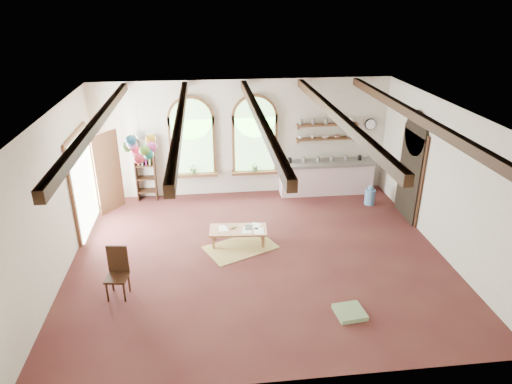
{
  "coord_description": "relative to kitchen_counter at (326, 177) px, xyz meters",
  "views": [
    {
      "loc": [
        -1.03,
        -8.47,
        5.31
      ],
      "look_at": [
        0.01,
        0.6,
        1.27
      ],
      "focal_mm": 32.0,
      "sensor_mm": 36.0,
      "label": 1
    }
  ],
  "objects": [
    {
      "name": "floor_mat",
      "position": [
        -2.66,
        -2.8,
        -0.47
      ],
      "size": [
        1.76,
        1.48,
        0.02
      ],
      "primitive_type": "cube",
      "rotation": [
        0.0,
        0.0,
        0.43
      ],
      "color": "tan",
      "rests_on": "floor"
    },
    {
      "name": "ceiling_beams",
      "position": [
        -2.3,
        -3.2,
        2.62
      ],
      "size": [
        6.2,
        6.8,
        0.18
      ],
      "primitive_type": null,
      "color": "#392012",
      "rests_on": "ceiling"
    },
    {
      "name": "coffee_table",
      "position": [
        -2.7,
        -2.6,
        -0.15
      ],
      "size": [
        1.33,
        0.69,
        0.37
      ],
      "color": "tan",
      "rests_on": "floor"
    },
    {
      "name": "tablet",
      "position": [
        -2.45,
        -2.55,
        -0.1
      ],
      "size": [
        0.2,
        0.26,
        0.01
      ],
      "primitive_type": "cube",
      "rotation": [
        0.0,
        0.0,
        -0.15
      ],
      "color": "black",
      "rests_on": "coffee_table"
    },
    {
      "name": "wall_clock",
      "position": [
        1.25,
        0.25,
        1.42
      ],
      "size": [
        0.32,
        0.04,
        0.32
      ],
      "primitive_type": "cylinder",
      "rotation": [
        1.57,
        0.0,
        0.0
      ],
      "color": "black",
      "rests_on": "wall_back"
    },
    {
      "name": "kitchen_counter",
      "position": [
        0.0,
        0.0,
        0.0
      ],
      "size": [
        2.68,
        0.62,
        0.94
      ],
      "color": "beige",
      "rests_on": "floor"
    },
    {
      "name": "potted_plant_left",
      "position": [
        -3.7,
        0.12,
        0.37
      ],
      "size": [
        0.27,
        0.23,
        0.3
      ],
      "primitive_type": "imported",
      "color": "#598C4C",
      "rests_on": "window_left"
    },
    {
      "name": "shelf_bowl_a",
      "position": [
        -0.05,
        0.18,
        1.12
      ],
      "size": [
        0.22,
        0.22,
        0.05
      ],
      "primitive_type": "imported",
      "color": "beige",
      "rests_on": "wall_shelf_lower"
    },
    {
      "name": "balloon_cluster",
      "position": [
        -4.71,
        -2.37,
        1.85
      ],
      "size": [
        0.74,
        0.78,
        1.14
      ],
      "color": "white",
      "rests_on": "floor"
    },
    {
      "name": "water_jug_a",
      "position": [
        0.8,
        0.0,
        -0.25
      ],
      "size": [
        0.27,
        0.27,
        0.53
      ],
      "color": "#5F90CC",
      "rests_on": "floor"
    },
    {
      "name": "floor_cushion",
      "position": [
        -0.91,
        -5.33,
        -0.43
      ],
      "size": [
        0.56,
        0.56,
        0.09
      ],
      "primitive_type": "cube",
      "rotation": [
        0.0,
        0.0,
        0.11
      ],
      "color": "gray",
      "rests_on": "floor"
    },
    {
      "name": "shelf_cup_a",
      "position": [
        -0.75,
        0.18,
        1.14
      ],
      "size": [
        0.12,
        0.1,
        0.1
      ],
      "primitive_type": "imported",
      "color": "white",
      "rests_on": "wall_shelf_lower"
    },
    {
      "name": "shelf_cup_b",
      "position": [
        -0.4,
        0.18,
        1.14
      ],
      "size": [
        0.1,
        0.1,
        0.09
      ],
      "primitive_type": "imported",
      "color": "beige",
      "rests_on": "wall_shelf_lower"
    },
    {
      "name": "table_book",
      "position": [
        -2.93,
        -2.5,
        -0.1
      ],
      "size": [
        0.29,
        0.31,
        0.02
      ],
      "primitive_type": "imported",
      "rotation": [
        0.0,
        0.0,
        0.57
      ],
      "color": "olive",
      "rests_on": "coffee_table"
    },
    {
      "name": "window_left",
      "position": [
        -3.7,
        0.23,
        1.16
      ],
      "size": [
        1.3,
        0.28,
        2.2
      ],
      "color": "brown",
      "rests_on": "floor"
    },
    {
      "name": "floor",
      "position": [
        -2.3,
        -3.2,
        -0.48
      ],
      "size": [
        8.0,
        8.0,
        0.0
      ],
      "primitive_type": "plane",
      "color": "#522621",
      "rests_on": "ground"
    },
    {
      "name": "water_jug_b",
      "position": [
        1.0,
        -0.9,
        -0.24
      ],
      "size": [
        0.28,
        0.28,
        0.54
      ],
      "color": "#5F90CC",
      "rests_on": "floor"
    },
    {
      "name": "window_right",
      "position": [
        -2.0,
        0.23,
        1.16
      ],
      "size": [
        1.3,
        0.28,
        2.2
      ],
      "color": "brown",
      "rests_on": "floor"
    },
    {
      "name": "right_doorway",
      "position": [
        1.65,
        -1.7,
        0.62
      ],
      "size": [
        0.1,
        1.3,
        2.4
      ],
      "primitive_type": "cube",
      "color": "black",
      "rests_on": "floor"
    },
    {
      "name": "left_doorway",
      "position": [
        -6.25,
        -1.4,
        0.67
      ],
      "size": [
        0.1,
        1.9,
        2.5
      ],
      "primitive_type": "cube",
      "color": "brown",
      "rests_on": "floor"
    },
    {
      "name": "potted_plant_right",
      "position": [
        -2.0,
        0.12,
        0.37
      ],
      "size": [
        0.27,
        0.23,
        0.3
      ],
      "primitive_type": "imported",
      "color": "#598C4C",
      "rests_on": "window_right"
    },
    {
      "name": "wall_shelf_upper",
      "position": [
        0.0,
        0.18,
        1.47
      ],
      "size": [
        1.7,
        0.24,
        0.04
      ],
      "primitive_type": "cube",
      "color": "brown",
      "rests_on": "wall_back"
    },
    {
      "name": "shelf_bowl_b",
      "position": [
        0.3,
        0.18,
        1.12
      ],
      "size": [
        0.2,
        0.2,
        0.06
      ],
      "primitive_type": "imported",
      "color": "#8C664C",
      "rests_on": "wall_shelf_lower"
    },
    {
      "name": "wall_shelf_lower",
      "position": [
        0.0,
        0.18,
        1.07
      ],
      "size": [
        1.7,
        0.24,
        0.04
      ],
      "primitive_type": "cube",
      "color": "brown",
      "rests_on": "wall_back"
    },
    {
      "name": "side_chair",
      "position": [
        -5.1,
        -4.28,
        -0.19
      ],
      "size": [
        0.44,
        0.44,
        0.99
      ],
      "color": "#392012",
      "rests_on": "floor"
    },
    {
      "name": "shelf_vase",
      "position": [
        0.65,
        0.18,
        1.19
      ],
      "size": [
        0.18,
        0.18,
        0.19
      ],
      "primitive_type": "imported",
      "color": "slate",
      "rests_on": "wall_shelf_lower"
    },
    {
      "name": "bookshelf",
      "position": [
        -5.0,
        0.12,
        0.42
      ],
      "size": [
        0.53,
        0.32,
        1.8
      ],
      "color": "#392012",
      "rests_on": "floor"
    }
  ]
}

